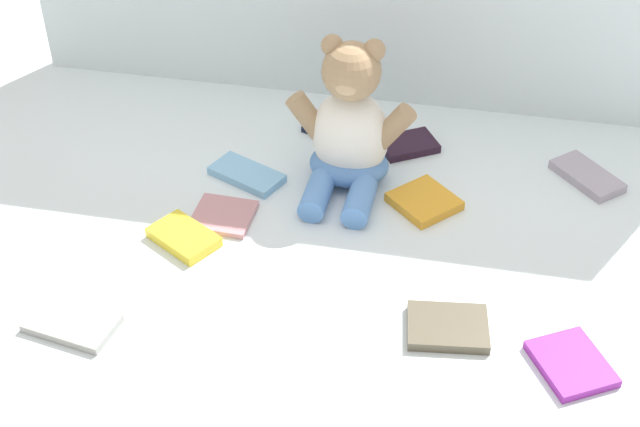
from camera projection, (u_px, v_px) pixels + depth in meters
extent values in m
plane|color=silver|center=(329.00, 223.00, 1.54)|extent=(3.20, 3.20, 0.00)
ellipsoid|color=white|center=(350.00, 136.00, 1.59)|extent=(0.14, 0.11, 0.18)
ellipsoid|color=#598CD1|center=(349.00, 164.00, 1.63)|extent=(0.15, 0.12, 0.06)
sphere|color=#9E7F5B|center=(351.00, 71.00, 1.50)|extent=(0.11, 0.11, 0.10)
ellipsoid|color=tan|center=(347.00, 86.00, 1.48)|extent=(0.04, 0.03, 0.03)
sphere|color=#9E7F5B|center=(332.00, 46.00, 1.50)|extent=(0.04, 0.04, 0.04)
sphere|color=#9E7F5B|center=(374.00, 50.00, 1.48)|extent=(0.04, 0.04, 0.04)
cylinder|color=#9E7F5B|center=(309.00, 117.00, 1.58)|extent=(0.08, 0.04, 0.10)
cylinder|color=#9E7F5B|center=(392.00, 128.00, 1.56)|extent=(0.08, 0.04, 0.10)
cylinder|color=#598CD1|center=(317.00, 195.00, 1.57)|extent=(0.05, 0.10, 0.05)
cylinder|color=#598CD1|center=(359.00, 201.00, 1.55)|extent=(0.05, 0.10, 0.05)
cube|color=yellow|center=(184.00, 237.00, 1.50)|extent=(0.14, 0.12, 0.02)
cube|color=#979790|center=(72.00, 323.00, 1.35)|extent=(0.15, 0.10, 0.01)
cube|color=black|center=(335.00, 130.00, 1.76)|extent=(0.13, 0.11, 0.01)
cube|color=#9B92A2|center=(587.00, 176.00, 1.64)|extent=(0.14, 0.14, 0.02)
cube|color=brown|center=(448.00, 327.00, 1.34)|extent=(0.13, 0.11, 0.02)
cube|color=#77B1DC|center=(247.00, 175.00, 1.64)|extent=(0.15, 0.12, 0.02)
cube|color=black|center=(408.00, 145.00, 1.72)|extent=(0.13, 0.12, 0.02)
cube|color=#B77C82|center=(223.00, 216.00, 1.55)|extent=(0.11, 0.10, 0.01)
cube|color=orange|center=(424.00, 201.00, 1.58)|extent=(0.14, 0.14, 0.02)
cube|color=purple|center=(571.00, 364.00, 1.28)|extent=(0.14, 0.15, 0.01)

